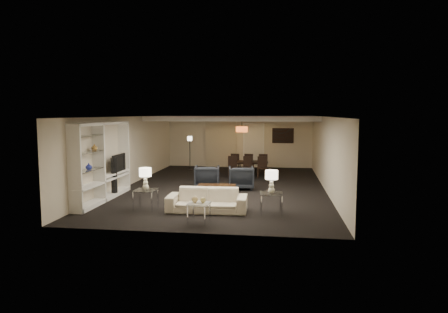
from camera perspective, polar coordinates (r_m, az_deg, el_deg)
floor at (r=14.21m, az=0.00°, el=-4.41°), size 11.00×11.00×0.00m
ceiling at (r=13.97m, az=0.00°, el=5.72°), size 7.00×11.00×0.02m
wall_back at (r=19.48m, az=2.21°, el=2.17°), size 7.00×0.02×2.50m
wall_front at (r=8.66m, az=-4.98°, el=-2.90°), size 7.00×0.02×2.50m
wall_left at (r=14.92m, az=-13.44°, el=0.77°), size 0.02×11.00×2.50m
wall_right at (r=13.99m, az=14.35°, el=0.40°), size 0.02×11.00×2.50m
ceiling_soffit at (r=17.44m, az=1.58°, el=5.48°), size 7.00×4.00×0.20m
curtains at (r=19.51m, az=-0.45°, el=2.03°), size 1.50×0.12×2.40m
door at (r=19.41m, az=4.26°, el=1.55°), size 0.90×0.05×2.10m
painting at (r=19.32m, az=8.42°, el=2.97°), size 0.95×0.04×0.65m
media_unit at (r=12.47m, az=-16.94°, el=-0.71°), size 0.38×3.40×2.35m
pendant_light at (r=17.42m, az=2.55°, el=3.90°), size 0.52×0.52×0.24m
sofa at (r=10.71m, az=-2.42°, el=-6.24°), size 2.14×0.88×0.62m
coffee_table at (r=12.28m, az=-1.09°, el=-5.11°), size 1.20×0.75×0.42m
armchair_left at (r=13.99m, az=-2.44°, el=-2.94°), size 0.94×0.97×0.79m
armchair_right at (r=13.83m, az=2.47°, el=-3.05°), size 0.95×0.97×0.79m
side_table_left at (r=11.14m, az=-11.10°, el=-6.06°), size 0.59×0.59×0.54m
side_table_right at (r=10.56m, az=6.76°, el=-6.67°), size 0.62×0.62×0.54m
table_lamp_left at (r=11.04m, az=-11.17°, el=-3.15°), size 0.37×0.37×0.60m
table_lamp_right at (r=10.44m, az=6.80°, el=-3.61°), size 0.35×0.35×0.60m
marble_table at (r=9.68m, az=-3.59°, el=-8.01°), size 0.54×0.54×0.49m
gold_gourd_a at (r=9.62m, az=-4.19°, el=-6.13°), size 0.16×0.16×0.16m
gold_gourd_b at (r=9.59m, az=-3.01°, el=-6.23°), size 0.14×0.14×0.14m
television at (r=13.29m, az=-15.19°, el=-0.87°), size 0.97×0.13×0.56m
vase_blue at (r=11.68m, az=-18.77°, el=-1.34°), size 0.18×0.18×0.18m
vase_amber at (r=11.97m, az=-18.02°, el=1.27°), size 0.18×0.18×0.18m
floor_speaker at (r=12.99m, az=-15.42°, el=-2.89°), size 0.16×0.16×1.23m
dining_table at (r=17.00m, az=3.49°, el=-1.68°), size 1.70×1.02×0.58m
chair_nl at (r=16.40m, az=1.23°, el=-1.47°), size 0.45×0.45×0.86m
chair_nm at (r=16.34m, az=3.32°, el=-1.51°), size 0.42×0.42×0.86m
chair_nr at (r=16.31m, az=5.43°, el=-1.54°), size 0.40×0.40×0.86m
chair_fl at (r=17.68m, az=1.72°, el=-0.92°), size 0.45×0.45×0.86m
chair_fm at (r=17.63m, az=3.66°, el=-0.95°), size 0.45×0.45×0.86m
chair_fr at (r=17.60m, az=5.61°, el=-0.98°), size 0.41×0.41×0.86m
floor_lamp at (r=18.57m, az=-4.90°, el=0.49°), size 0.29×0.29×1.56m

